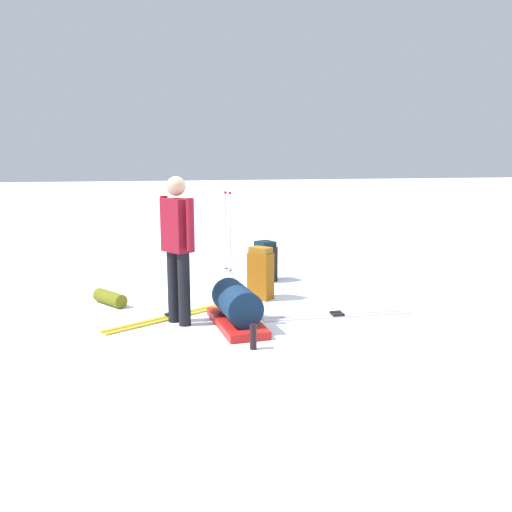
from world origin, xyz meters
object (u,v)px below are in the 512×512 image
skier_standing (178,242)px  gear_sled (237,307)px  ski_pair_near (337,315)px  ski_pair_far (173,316)px  ski_poles_planted_near (228,228)px  sleeping_mat_rolled (110,298)px  thermos_bottle (253,337)px  backpack_bright (261,274)px  backpack_large_dark (265,262)px

skier_standing → gear_sled: skier_standing is taller
ski_pair_near → ski_pair_far: (-0.42, -1.95, 0.00)m
ski_poles_planted_near → sleeping_mat_rolled: ski_poles_planted_near is taller
thermos_bottle → gear_sled: bearing=-179.0°
gear_sled → thermos_bottle: (0.76, 0.01, -0.09)m
backpack_bright → thermos_bottle: 1.97m
backpack_bright → thermos_bottle: bearing=-16.3°
sleeping_mat_rolled → thermos_bottle: 2.51m
skier_standing → gear_sled: (0.28, 0.62, -0.73)m
gear_sled → thermos_bottle: bearing=1.0°
ski_poles_planted_near → gear_sled: bearing=-8.9°
backpack_bright → sleeping_mat_rolled: (-0.17, -2.00, -0.26)m
backpack_large_dark → sleeping_mat_rolled: size_ratio=1.14×
gear_sled → ski_pair_near: bearing=94.5°
gear_sled → backpack_bright: bearing=153.3°
ski_poles_planted_near → thermos_bottle: 3.72m
backpack_large_dark → backpack_bright: bearing=-17.9°
backpack_bright → skier_standing: bearing=-54.5°
ski_pair_near → gear_sled: gear_sled is taller
ski_pair_near → thermos_bottle: thermos_bottle is taller
skier_standing → backpack_large_dark: size_ratio=2.71×
skier_standing → ski_pair_near: 2.12m
ski_pair_near → backpack_large_dark: size_ratio=2.94×
backpack_bright → ski_poles_planted_near: bearing=-176.3°
backpack_large_dark → backpack_bright: backpack_bright is taller
skier_standing → sleeping_mat_rolled: (-1.02, -0.81, -0.86)m
backpack_large_dark → backpack_bright: (1.04, -0.33, 0.04)m
backpack_large_dark → gear_sled: bearing=-22.6°
backpack_large_dark → thermos_bottle: size_ratio=2.42×
ski_pair_far → gear_sled: bearing=52.3°
ski_pair_far → thermos_bottle: size_ratio=6.50×
ski_pair_near → sleeping_mat_rolled: 2.95m
ski_pair_near → ski_poles_planted_near: (-2.78, -0.82, 0.74)m
skier_standing → ski_pair_near: size_ratio=0.92×
ski_pair_near → ski_pair_far: size_ratio=1.09×
sleeping_mat_rolled → ski_pair_near: bearing=66.2°
ski_pair_near → backpack_large_dark: (-2.06, -0.37, 0.29)m
ski_pair_far → backpack_bright: (-0.60, 1.24, 0.34)m
ski_pair_near → backpack_bright: size_ratio=2.58×
ski_pair_far → ski_poles_planted_near: size_ratio=1.24×
gear_sled → ski_poles_planted_near: bearing=171.1°
ski_pair_far → sleeping_mat_rolled: (-0.77, -0.75, 0.08)m
ski_pair_far → backpack_large_dark: (-1.63, 1.58, 0.29)m
skier_standing → ski_pair_far: size_ratio=1.01×
skier_standing → ski_poles_planted_near: size_ratio=1.25×
backpack_large_dark → ski_poles_planted_near: (-0.72, -0.45, 0.45)m
skier_standing → ski_poles_planted_near: skier_standing is taller
skier_standing → ski_pair_far: bearing=-167.1°
backpack_large_dark → ski_pair_near: bearing=10.1°
sleeping_mat_rolled → gear_sled: bearing=47.9°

